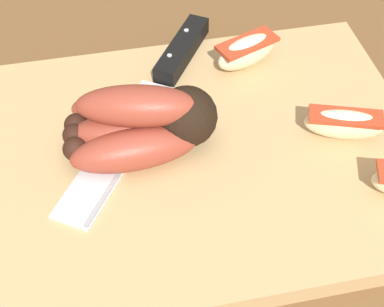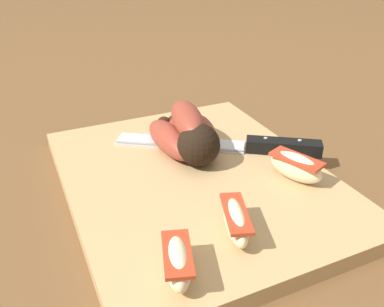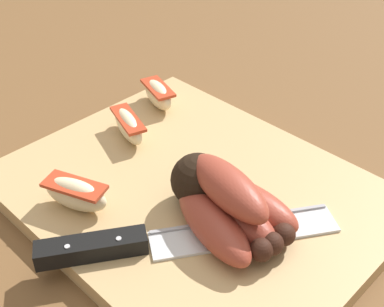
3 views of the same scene
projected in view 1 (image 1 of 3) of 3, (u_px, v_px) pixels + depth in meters
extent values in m
plane|color=brown|center=(212.00, 171.00, 0.52)|extent=(6.00, 6.00, 0.00)
cube|color=tan|center=(214.00, 153.00, 0.52)|extent=(0.38, 0.31, 0.02)
sphere|color=black|center=(187.00, 116.00, 0.50)|extent=(0.05, 0.05, 0.05)
ellipsoid|color=brown|center=(132.00, 112.00, 0.52)|extent=(0.12, 0.07, 0.04)
sphere|color=black|center=(76.00, 125.00, 0.51)|extent=(0.02, 0.02, 0.02)
ellipsoid|color=brown|center=(133.00, 130.00, 0.51)|extent=(0.11, 0.05, 0.04)
sphere|color=black|center=(75.00, 135.00, 0.50)|extent=(0.02, 0.02, 0.02)
ellipsoid|color=brown|center=(135.00, 149.00, 0.49)|extent=(0.11, 0.04, 0.04)
sphere|color=black|center=(75.00, 149.00, 0.49)|extent=(0.02, 0.02, 0.02)
ellipsoid|color=brown|center=(137.00, 106.00, 0.48)|extent=(0.11, 0.06, 0.04)
cube|color=silver|center=(119.00, 147.00, 0.51)|extent=(0.13, 0.17, 0.00)
cube|color=#99999E|center=(134.00, 150.00, 0.51)|extent=(0.10, 0.15, 0.00)
cube|color=black|center=(178.00, 50.00, 0.59)|extent=(0.07, 0.10, 0.02)
cylinder|color=#B2B2B7|center=(186.00, 30.00, 0.60)|extent=(0.01, 0.01, 0.00)
cylinder|color=#B2B2B7|center=(169.00, 55.00, 0.57)|extent=(0.00, 0.01, 0.00)
ellipsoid|color=beige|center=(346.00, 128.00, 0.51)|extent=(0.07, 0.04, 0.03)
cube|color=#B2381E|center=(348.00, 120.00, 0.50)|extent=(0.07, 0.04, 0.00)
ellipsoid|color=beige|center=(247.00, 52.00, 0.58)|extent=(0.07, 0.05, 0.03)
cube|color=#B2381E|center=(247.00, 43.00, 0.57)|extent=(0.07, 0.05, 0.00)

